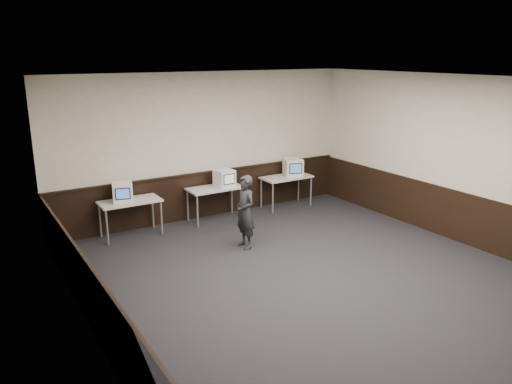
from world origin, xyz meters
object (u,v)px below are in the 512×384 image
at_px(desk_right, 286,179).
at_px(emac_left, 123,192).
at_px(desk_left, 130,204).
at_px(emac_center, 224,178).
at_px(person, 245,212).
at_px(desk_center, 215,190).
at_px(emac_right, 293,167).

bearing_deg(desk_right, emac_left, 179.90).
height_order(desk_left, emac_left, emac_left).
xyz_separation_m(desk_left, emac_center, (2.11, -0.05, 0.26)).
bearing_deg(person, emac_center, 164.43).
bearing_deg(desk_right, desk_center, 180.00).
bearing_deg(emac_center, desk_right, -2.25).
bearing_deg(person, desk_left, -136.42).
bearing_deg(person, desk_center, 171.57).
bearing_deg(desk_center, emac_center, -12.92).
bearing_deg(desk_right, emac_center, -178.36).
bearing_deg(emac_right, desk_left, -161.38).
xyz_separation_m(emac_left, emac_right, (4.09, -0.04, 0.02)).
relative_size(desk_left, person, 0.85).
distance_m(emac_left, person, 2.49).
height_order(desk_center, emac_left, emac_left).
relative_size(emac_left, emac_right, 0.90).
distance_m(desk_left, person, 2.39).
bearing_deg(emac_left, desk_right, 15.56).
distance_m(desk_left, emac_left, 0.29).
relative_size(desk_left, desk_right, 1.00).
height_order(emac_left, emac_center, emac_left).
distance_m(desk_right, emac_center, 1.71).
relative_size(desk_right, emac_right, 2.20).
bearing_deg(emac_left, desk_center, 15.47).
relative_size(emac_right, person, 0.39).
height_order(desk_left, desk_right, same).
distance_m(emac_right, person, 2.88).
xyz_separation_m(desk_right, person, (-2.15, -1.72, 0.02)).
bearing_deg(desk_right, desk_left, 180.00).
relative_size(desk_right, person, 0.85).
height_order(desk_center, person, person).
distance_m(desk_left, desk_center, 1.90).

